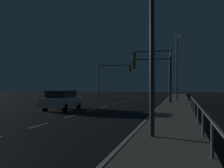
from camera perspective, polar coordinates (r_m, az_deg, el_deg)
ground_plane at (r=22.15m, az=-4.03°, el=-5.41°), size 112.00×112.00×0.00m
sidewalk_right at (r=21.07m, az=12.96°, el=-5.49°), size 2.64×77.00×0.14m
lane_markings_center at (r=25.49m, az=-1.58°, el=-4.70°), size 0.14×50.00×0.01m
lane_edge_line at (r=26.12m, az=9.71°, el=-4.59°), size 0.14×53.00×0.01m
car at (r=22.37m, az=-10.21°, el=-3.24°), size 1.83×4.40×1.57m
traffic_light_far_left at (r=29.86m, az=8.27°, el=2.86°), size 4.15×0.61×4.86m
traffic_light_overhead_east at (r=43.00m, az=0.24°, el=2.23°), size 5.30×0.68×5.30m
traffic_light_far_right at (r=30.26m, az=8.67°, el=3.98°), size 4.26×0.67×5.76m
street_lamp_median at (r=34.76m, az=13.40°, el=4.49°), size 1.08×1.80×7.87m
street_lamp_across_street at (r=10.44m, az=9.96°, el=16.41°), size 2.17×1.45×8.13m
barrier_fence at (r=12.11m, az=17.75°, el=-5.63°), size 0.09×21.20×0.98m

